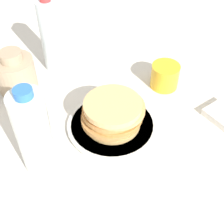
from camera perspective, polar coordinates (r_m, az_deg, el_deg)
name	(u,v)px	position (r m, az deg, el deg)	size (l,w,h in m)	color
ground_plane	(115,136)	(0.80, 0.50, -4.40)	(4.00, 4.00, 0.00)	silver
plate	(112,125)	(0.81, 0.00, -2.34)	(0.23, 0.23, 0.01)	silver
pancake_stack	(113,113)	(0.78, 0.10, -0.23)	(0.15, 0.16, 0.08)	tan
juice_glass	(165,76)	(0.93, 9.64, 6.53)	(0.08, 0.08, 0.07)	yellow
cream_jug	(15,73)	(0.94, -17.25, 6.82)	(0.11, 0.11, 0.13)	tan
water_bottle_near	(34,133)	(0.68, -14.08, -3.80)	(0.07, 0.07, 0.23)	silver
water_bottle_mid	(51,36)	(0.97, -11.13, 13.50)	(0.06, 0.06, 0.24)	silver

